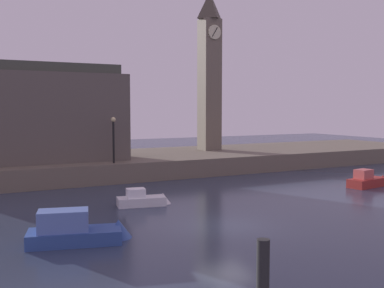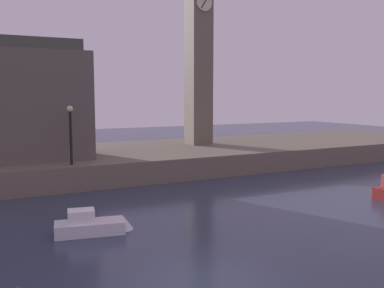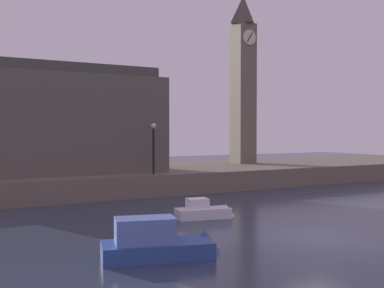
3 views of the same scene
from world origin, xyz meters
TOP-DOWN VIEW (x-y plane):
  - ground_plane at (0.00, 0.00)m, footprint 120.00×120.00m
  - far_embankment at (0.00, 20.00)m, footprint 70.00×12.00m
  - clock_tower at (11.12, 21.26)m, footprint 1.98×2.04m
  - streetlamp at (-0.80, 14.94)m, footprint 0.36×0.36m
  - boat_ferry_white at (-1.67, 6.19)m, footprint 3.44×1.65m

SIDE VIEW (x-z plane):
  - ground_plane at x=0.00m, z-range 0.00..0.00m
  - boat_ferry_white at x=-1.67m, z-range -0.20..0.90m
  - far_embankment at x=0.00m, z-range 0.00..1.50m
  - streetlamp at x=-0.80m, z-range 1.96..5.46m
  - clock_tower at x=11.12m, z-range 1.74..17.20m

